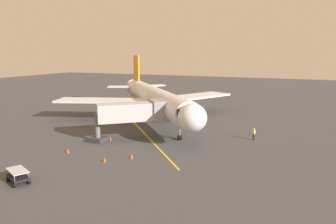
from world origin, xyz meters
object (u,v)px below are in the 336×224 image
Objects in this scene: baggage_cart_portside at (18,176)px; safety_cone_nose_left at (132,156)px; jet_bridge at (138,112)px; safety_cone_wing_port at (68,151)px; tug_near_nose at (160,105)px; ground_crew_marshaller at (254,134)px; safety_cone_wing_starboard at (110,138)px; airplane at (154,98)px; safety_cone_nose_right at (105,159)px.

baggage_cart_portside is 5.36× the size of safety_cone_nose_left.
jet_bridge is 10.98m from safety_cone_wing_port.
ground_crew_marshaller is at bearing 141.52° from tug_near_nose.
safety_cone_wing_port is (-2.82, 33.02, -0.43)m from tug_near_nose.
jet_bridge is at bearing -142.61° from safety_cone_wing_starboard.
airplane is at bearing -93.81° from safety_cone_wing_port.
tug_near_nose is 33.14m from safety_cone_wing_port.
safety_cone_nose_left is at bearing 113.62° from jet_bridge.
safety_cone_nose_left is (-11.01, 31.76, -0.43)m from tug_near_nose.
safety_cone_wing_starboard is at bearing -102.55° from safety_cone_wing_port.
safety_cone_nose_right and safety_cone_wing_port have the same top height.
safety_cone_nose_right is at bearing 48.83° from ground_crew_marshaller.
tug_near_nose reaches higher than safety_cone_wing_port.
jet_bridge is 18.09× the size of safety_cone_nose_right.
safety_cone_nose_right is (-8.78, 33.97, -0.43)m from tug_near_nose.
airplane is 19.69× the size of ground_crew_marshaller.
jet_bridge reaches higher than tug_near_nose.
baggage_cart_portside is 12.10m from safety_cone_nose_left.
jet_bridge reaches higher than safety_cone_wing_port.
jet_bridge is at bearing 20.42° from ground_crew_marshaller.
safety_cone_wing_port is 1.00× the size of safety_cone_wing_starboard.
safety_cone_nose_left and safety_cone_wing_starboard have the same top height.
airplane is 12.50m from jet_bridge.
airplane is 3.38× the size of jet_bridge.
baggage_cart_portside reaches higher than safety_cone_nose_left.
ground_crew_marshaller is at bearing -130.46° from safety_cone_nose_left.
safety_cone_wing_port is at bearing 36.98° from ground_crew_marshaller.
tug_near_nose is at bearing -38.48° from ground_crew_marshaller.
baggage_cart_portside is (18.00, 24.04, -0.23)m from ground_crew_marshaller.
jet_bridge is at bearing 105.04° from airplane.
airplane is at bearing -71.42° from safety_cone_nose_left.
jet_bridge is 3.82× the size of tug_near_nose.
safety_cone_nose_right is at bearing 44.73° from safety_cone_nose_left.
safety_cone_nose_right is at bearing 101.49° from airplane.
jet_bridge is 18.09× the size of safety_cone_wing_port.
ground_crew_marshaller is at bearing -126.82° from baggage_cart_portside.
tug_near_nose is (4.25, -11.65, -3.30)m from airplane.
ground_crew_marshaller reaches higher than baggage_cart_portside.
ground_crew_marshaller reaches higher than safety_cone_nose_left.
airplane is 19.78m from ground_crew_marshaller.
safety_cone_nose_left is at bearing -135.27° from safety_cone_nose_right.
ground_crew_marshaller is 3.11× the size of safety_cone_wing_port.
safety_cone_nose_left is (-6.30, -10.33, -0.38)m from baggage_cart_portside.
airplane reaches higher than baggage_cart_portside.
tug_near_nose is 42.35m from baggage_cart_portside.
safety_cone_nose_left is at bearing -171.28° from safety_cone_wing_port.
tug_near_nose is at bearing -83.62° from baggage_cart_portside.
baggage_cart_portside is 16.00m from safety_cone_wing_starboard.
ground_crew_marshaller is 29.01m from tug_near_nose.
jet_bridge is at bearing -98.60° from baggage_cart_portside.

